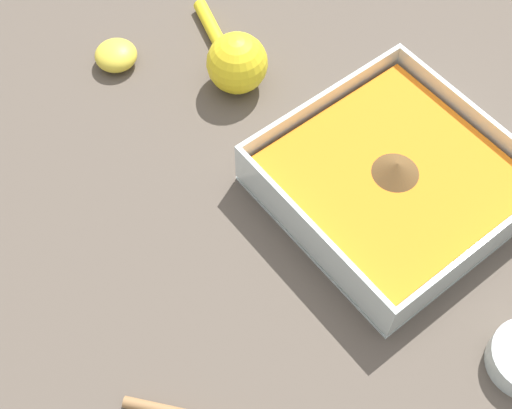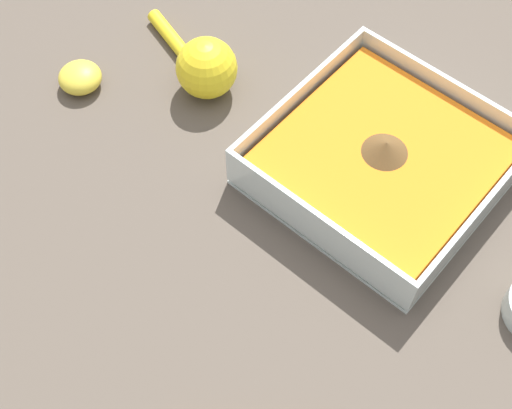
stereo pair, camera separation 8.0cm
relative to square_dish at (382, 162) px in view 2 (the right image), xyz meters
name	(u,v)px [view 2 (the right image)]	position (x,y,z in m)	size (l,w,h in m)	color
ground_plane	(368,198)	(0.01, -0.04, -0.02)	(4.00, 4.00, 0.00)	brown
square_dish	(382,162)	(0.00, 0.00, 0.00)	(0.26, 0.26, 0.07)	silver
lemon_squeezer	(204,65)	(-0.26, -0.03, 0.01)	(0.19, 0.09, 0.08)	yellow
lemon_half	(80,77)	(-0.38, -0.14, -0.01)	(0.06, 0.06, 0.03)	yellow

